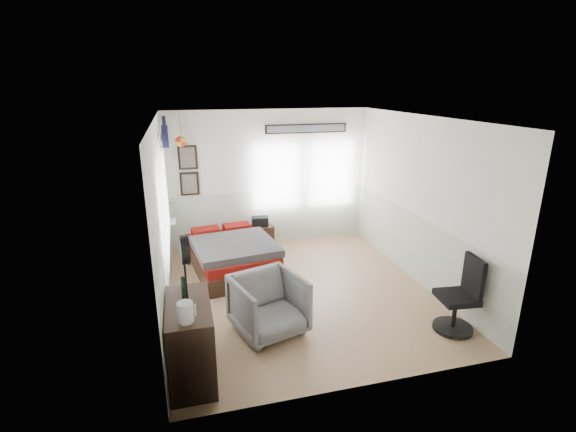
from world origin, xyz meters
name	(u,v)px	position (x,y,z in m)	size (l,w,h in m)	color
ground_plane	(300,292)	(0.00, 0.00, -0.01)	(4.00, 4.50, 0.01)	tan
room_shell	(293,191)	(-0.08, 0.19, 1.61)	(4.02, 4.52, 2.71)	silver
wall_decor	(212,145)	(-1.10, 1.96, 2.10)	(3.55, 1.32, 1.44)	black
bed	(232,255)	(-0.93, 1.09, 0.28)	(1.51, 1.98, 0.58)	#312115
dresser	(190,341)	(-1.74, -1.59, 0.45)	(0.48, 1.00, 0.90)	#312115
armchair	(268,305)	(-0.72, -0.95, 0.39)	(0.84, 0.87, 0.79)	gray
nightstand	(260,237)	(-0.25, 2.01, 0.23)	(0.46, 0.37, 0.46)	#312115
task_chair	(460,301)	(1.74, -1.55, 0.42)	(0.52, 0.52, 1.04)	black
kettle	(186,312)	(-1.76, -1.93, 1.01)	(0.18, 0.16, 0.21)	silver
bottle	(184,288)	(-1.76, -1.45, 1.03)	(0.06, 0.06, 0.26)	black
stand_fan	(184,251)	(-1.73, -1.58, 1.51)	(0.11, 0.32, 0.79)	black
black_bag	(260,221)	(-0.25, 2.01, 0.55)	(0.32, 0.21, 0.19)	black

